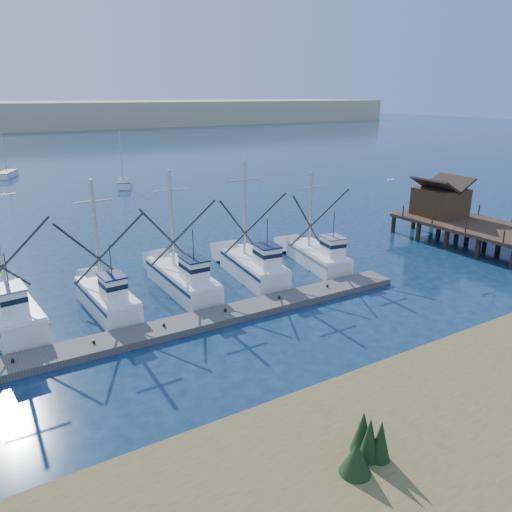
# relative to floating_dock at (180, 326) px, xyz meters

# --- Properties ---
(ground) EXTENTS (500.00, 500.00, 0.00)m
(ground) POSITION_rel_floating_dock_xyz_m (8.35, -5.95, -0.21)
(ground) COLOR #0C2137
(ground) RESTS_ON ground
(shore_bank) EXTENTS (40.00, 10.00, 1.60)m
(shore_bank) POSITION_rel_floating_dock_xyz_m (0.35, -15.95, 0.59)
(shore_bank) COLOR #4C422D
(shore_bank) RESTS_ON ground
(floating_dock) EXTENTS (32.02, 2.53, 0.43)m
(floating_dock) POSITION_rel_floating_dock_xyz_m (0.00, 0.00, 0.00)
(floating_dock) COLOR #56524D
(floating_dock) RESTS_ON ground
(timber_pier) EXTENTS (7.00, 20.00, 8.00)m
(timber_pier) POSITION_rel_floating_dock_xyz_m (29.85, 2.51, 2.36)
(timber_pier) COLOR black
(timber_pier) RESTS_ON ground
(trawler_fleet) EXTENTS (31.29, 8.38, 9.25)m
(trawler_fleet) POSITION_rel_floating_dock_xyz_m (-0.86, 4.92, 0.76)
(trawler_fleet) COLOR white
(trawler_fleet) RESTS_ON ground
(sailboat_near) EXTENTS (3.75, 6.93, 8.10)m
(sailboat_near) POSITION_rel_floating_dock_xyz_m (11.87, 49.01, 0.28)
(sailboat_near) COLOR white
(sailboat_near) RESTS_ON ground
(sailboat_far) EXTENTS (3.77, 5.69, 8.10)m
(sailboat_far) POSITION_rel_floating_dock_xyz_m (-2.14, 67.11, 0.28)
(sailboat_far) COLOR white
(sailboat_far) RESTS_ON ground
(flying_gull) EXTENTS (1.17, 0.21, 0.21)m
(flying_gull) POSITION_rel_floating_dock_xyz_m (20.62, 4.13, 6.27)
(flying_gull) COLOR white
(flying_gull) RESTS_ON ground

